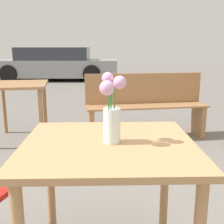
{
  "coord_description": "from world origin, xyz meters",
  "views": [
    {
      "loc": [
        -0.11,
        -1.28,
        1.19
      ],
      "look_at": [
        0.02,
        -0.0,
        0.89
      ],
      "focal_mm": 45.0,
      "sensor_mm": 36.0,
      "label": 1
    }
  ],
  "objects": [
    {
      "name": "bench_middle",
      "position": [
        0.68,
        2.31,
        0.46
      ],
      "size": [
        1.6,
        0.46,
        0.85
      ],
      "color": "#9E7047",
      "rests_on": "ground_plane"
    },
    {
      "name": "table_back",
      "position": [
        -0.94,
        2.36,
        0.61
      ],
      "size": [
        0.73,
        0.82,
        0.74
      ],
      "color": "#9E7047",
      "rests_on": "ground_plane"
    },
    {
      "name": "flower_vase",
      "position": [
        0.02,
        -0.01,
        0.88
      ],
      "size": [
        0.13,
        0.13,
        0.34
      ],
      "color": "silver",
      "rests_on": "table_front"
    },
    {
      "name": "parked_car",
      "position": [
        -1.21,
        9.34,
        0.57
      ],
      "size": [
        4.7,
        2.2,
        1.18
      ],
      "color": "gray",
      "rests_on": "ground_plane"
    },
    {
      "name": "table_front",
      "position": [
        0.0,
        0.0,
        0.62
      ],
      "size": [
        0.88,
        0.81,
        0.74
      ],
      "color": "tan",
      "rests_on": "ground_plane"
    }
  ]
}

